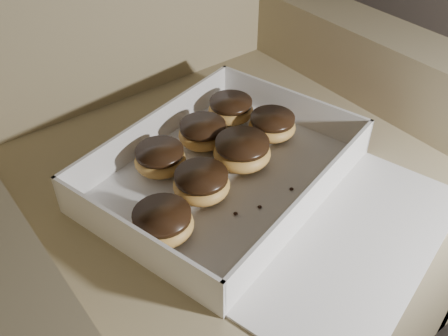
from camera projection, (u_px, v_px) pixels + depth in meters
armchair at (197, 195)px, 1.01m from camera, size 0.93×0.79×0.97m
bakery_box at (248, 184)px, 0.82m from camera, size 0.54×0.60×0.07m
donut_a at (272, 126)px, 0.91m from camera, size 0.09×0.09×0.04m
donut_b at (163, 223)px, 0.72m from camera, size 0.09×0.09×0.05m
donut_c at (160, 159)px, 0.84m from camera, size 0.09×0.09×0.04m
donut_d at (201, 184)px, 0.79m from camera, size 0.09×0.09×0.05m
donut_e at (242, 152)px, 0.85m from camera, size 0.10×0.10×0.05m
donut_f at (231, 109)px, 0.96m from camera, size 0.09×0.09×0.04m
donut_g at (203, 133)px, 0.90m from camera, size 0.09×0.09×0.04m
crumb_a at (236, 214)px, 0.77m from camera, size 0.01×0.01×0.00m
crumb_b at (292, 189)px, 0.81m from camera, size 0.01×0.01×0.00m
crumb_c at (260, 207)px, 0.78m from camera, size 0.01×0.01×0.00m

